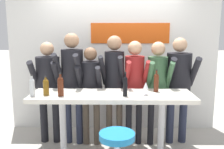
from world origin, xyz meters
name	(u,v)px	position (x,y,z in m)	size (l,w,h in m)	color
back_wall	(113,59)	(0.00, 1.29, 1.32)	(3.81, 0.12, 2.63)	silver
tasting_table	(112,105)	(0.00, 0.00, 0.83)	(2.21, 0.62, 0.99)	silver
person_far_left	(48,82)	(-1.03, 0.61, 1.02)	(0.46, 0.54, 1.66)	black
person_left	(72,76)	(-0.64, 0.57, 1.13)	(0.46, 0.59, 1.80)	#23283D
person_center_left	(91,85)	(-0.34, 0.53, 0.99)	(0.40, 0.50, 1.59)	#473D33
person_center	(114,77)	(0.03, 0.61, 1.11)	(0.43, 0.56, 1.76)	#473D33
person_center_right	(134,81)	(0.35, 0.55, 1.06)	(0.40, 0.53, 1.68)	black
person_right	(157,81)	(0.71, 0.54, 1.05)	(0.39, 0.51, 1.67)	black
person_far_right	(179,79)	(1.06, 0.62, 1.07)	(0.50, 0.59, 1.73)	#23283D
wine_bottle_0	(32,86)	(-1.04, -0.15, 1.12)	(0.07, 0.07, 0.29)	#B7BCC1
wine_bottle_1	(46,86)	(-0.87, -0.09, 1.11)	(0.08, 0.08, 0.26)	brown
wine_bottle_2	(125,85)	(0.18, -0.12, 1.13)	(0.06, 0.06, 0.32)	black
wine_bottle_3	(61,85)	(-0.67, -0.13, 1.13)	(0.08, 0.08, 0.31)	#4C1E0F
wine_bottle_4	(156,82)	(0.62, 0.13, 1.13)	(0.07, 0.07, 0.32)	#4C1E0F
wine_glass_0	(146,86)	(0.45, -0.06, 1.11)	(0.07, 0.07, 0.18)	silver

